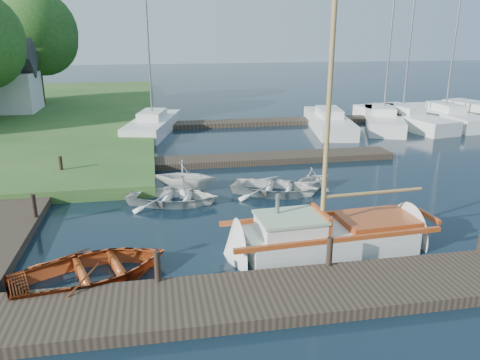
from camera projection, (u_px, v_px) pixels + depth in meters
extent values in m
plane|color=black|center=(240.00, 211.00, 17.01)|extent=(160.00, 160.00, 0.00)
cube|color=#2B251C|center=(284.00, 295.00, 11.34)|extent=(18.00, 2.20, 0.30)
cube|color=#2B251C|center=(20.00, 202.00, 17.47)|extent=(2.20, 18.00, 0.30)
cube|color=#2B251C|center=(256.00, 159.00, 23.39)|extent=(14.00, 1.60, 0.30)
cube|color=#2B251C|center=(337.00, 120.00, 33.66)|extent=(30.00, 1.60, 0.30)
cylinder|color=black|center=(157.00, 266.00, 11.60)|extent=(0.16, 0.16, 0.80)
cylinder|color=black|center=(330.00, 251.00, 12.37)|extent=(0.16, 0.16, 0.80)
cylinder|color=black|center=(34.00, 206.00, 15.60)|extent=(0.16, 0.16, 0.80)
cylinder|color=black|center=(61.00, 165.00, 20.28)|extent=(0.16, 0.16, 0.80)
cube|color=silver|center=(327.00, 242.00, 14.01)|extent=(5.11, 2.30, 0.90)
cone|color=silver|center=(417.00, 232.00, 14.70)|extent=(1.42, 2.04, 1.96)
cone|color=silver|center=(231.00, 253.00, 13.34)|extent=(1.12, 2.02, 1.96)
cube|color=#92300E|center=(316.00, 215.00, 14.72)|extent=(6.20, 0.50, 0.14)
cube|color=#92300E|center=(342.00, 240.00, 12.98)|extent=(6.20, 0.50, 0.14)
cube|color=#92300E|center=(429.00, 216.00, 14.63)|extent=(0.19, 1.11, 0.14)
cube|color=silver|center=(290.00, 225.00, 13.53)|extent=(1.88, 1.51, 0.44)
cube|color=#A4C499|center=(290.00, 217.00, 13.45)|extent=(1.99, 1.61, 0.08)
cube|color=#92300E|center=(321.00, 220.00, 13.72)|extent=(0.20, 1.40, 0.60)
cylinder|color=slate|center=(277.00, 204.00, 13.56)|extent=(0.12, 0.12, 0.60)
cube|color=#92300E|center=(377.00, 220.00, 14.20)|extent=(2.29, 1.63, 0.20)
cylinder|color=olive|center=(330.00, 85.00, 12.54)|extent=(0.14, 0.14, 8.40)
cylinder|color=olive|center=(374.00, 193.00, 13.88)|extent=(3.20, 0.29, 0.10)
imported|color=#92300E|center=(92.00, 266.00, 12.18)|extent=(4.80, 4.09, 0.84)
imported|color=silver|center=(173.00, 194.00, 17.68)|extent=(4.03, 3.35, 0.72)
imported|color=silver|center=(185.00, 174.00, 19.07)|extent=(3.15, 2.92, 1.36)
imported|color=silver|center=(275.00, 185.00, 18.74)|extent=(4.24, 3.72, 0.73)
imported|color=silver|center=(314.00, 177.00, 19.40)|extent=(2.40, 2.28, 0.99)
cube|color=silver|center=(153.00, 126.00, 30.03)|extent=(3.91, 7.70, 0.90)
cube|color=silver|center=(152.00, 115.00, 29.81)|extent=(1.98, 2.85, 0.50)
cylinder|color=slate|center=(147.00, 31.00, 28.25)|extent=(0.12, 0.12, 10.73)
cube|color=silver|center=(329.00, 123.00, 31.01)|extent=(3.58, 8.26, 0.90)
cube|color=silver|center=(329.00, 112.00, 30.79)|extent=(1.87, 3.00, 0.50)
cylinder|color=slate|center=(334.00, 25.00, 29.13)|extent=(0.12, 0.12, 11.39)
cube|color=silver|center=(383.00, 120.00, 31.94)|extent=(5.11, 8.30, 0.90)
cube|color=silver|center=(384.00, 110.00, 31.73)|extent=(2.37, 3.14, 0.50)
cylinder|color=slate|center=(391.00, 34.00, 30.24)|extent=(0.12, 0.12, 10.27)
cube|color=silver|center=(402.00, 119.00, 32.30)|extent=(3.82, 8.77, 0.90)
cube|color=silver|center=(403.00, 109.00, 32.09)|extent=(1.95, 3.19, 0.50)
cylinder|color=slate|center=(410.00, 40.00, 30.71)|extent=(0.12, 0.12, 9.51)
cube|color=silver|center=(444.00, 117.00, 33.08)|extent=(2.25, 8.07, 0.90)
cube|color=silver|center=(446.00, 107.00, 32.86)|extent=(1.42, 2.83, 0.50)
cylinder|color=slate|center=(454.00, 44.00, 31.57)|extent=(0.12, 0.12, 8.96)
cube|color=silver|center=(1.00, 92.00, 34.64)|extent=(5.00, 4.00, 2.80)
cylinder|color=#332114|center=(41.00, 81.00, 38.60)|extent=(0.36, 0.36, 3.67)
sphere|color=#1A4916|center=(35.00, 33.00, 37.45)|extent=(6.73, 6.73, 6.73)
sphere|color=#1A4916|center=(41.00, 39.00, 37.41)|extent=(5.71, 5.71, 5.71)
sphere|color=#1A4916|center=(29.00, 23.00, 37.54)|extent=(6.12, 6.12, 6.12)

